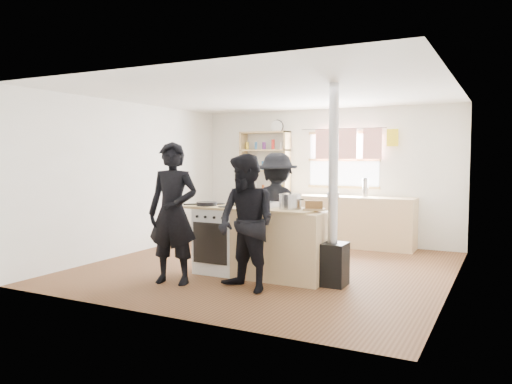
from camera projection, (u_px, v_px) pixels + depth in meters
ground at (268, 268)px, 7.26m from camera, size 5.00×5.00×0.01m
back_counter at (320, 220)px, 9.20m from camera, size 3.40×0.55×0.90m
shelving_unit at (265, 162)px, 9.77m from camera, size 1.00×0.28×1.20m
thermos at (365, 188)px, 8.78m from camera, size 0.10×0.10×0.32m
cooking_island at (260, 242)px, 6.67m from camera, size 1.97×0.64×0.93m
skillet_greens at (207, 204)px, 6.89m from camera, size 0.40×0.40×0.05m
roast_tray at (263, 204)px, 6.69m from camera, size 0.41×0.32×0.07m
stockpot_stove at (239, 199)px, 6.99m from camera, size 0.22×0.22×0.18m
stockpot_counter at (290, 201)px, 6.44m from camera, size 0.30×0.30×0.22m
bread_board at (314, 206)px, 6.32m from camera, size 0.33×0.28×0.12m
flue_heater at (333, 234)px, 6.19m from camera, size 0.35×0.35×2.50m
person_near_left at (173, 213)px, 6.29m from camera, size 0.72×0.54×1.79m
person_near_right at (247, 223)px, 5.92m from camera, size 0.95×0.84×1.64m
person_far at (277, 208)px, 7.47m from camera, size 1.15×0.77×1.66m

